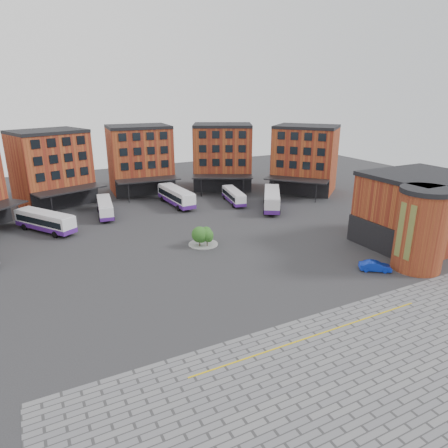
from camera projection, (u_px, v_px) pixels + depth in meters
name	position (u px, v px, depth m)	size (l,w,h in m)	color
ground	(229.00, 280.00, 48.42)	(160.00, 160.00, 0.00)	#28282B
paving_zone	(384.00, 389.00, 30.70)	(50.00, 22.00, 0.02)	slate
yellow_line	(316.00, 335.00, 37.45)	(26.00, 0.15, 0.02)	gold
main_building	(114.00, 170.00, 76.36)	(94.14, 42.48, 14.60)	#9B4721
east_building	(418.00, 213.00, 56.49)	(17.40, 15.40, 10.60)	#9B4721
tree_island	(203.00, 236.00, 58.42)	(4.40, 4.40, 3.08)	gray
bus_b	(45.00, 221.00, 64.29)	(8.71, 11.17, 3.28)	white
bus_c	(105.00, 207.00, 72.51)	(3.77, 10.60, 2.92)	white
bus_d	(176.00, 196.00, 79.11)	(3.68, 12.38, 3.44)	white
bus_e	(234.00, 196.00, 80.73)	(4.11, 10.00, 2.75)	white
bus_f	(272.00, 199.00, 76.88)	(9.18, 11.98, 3.50)	white
blue_car	(375.00, 266.00, 50.54)	(1.37, 3.93, 1.30)	#0D2BB1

